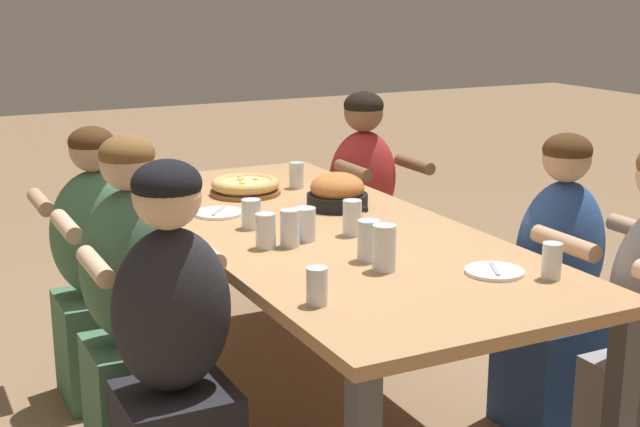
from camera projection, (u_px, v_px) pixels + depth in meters
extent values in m
plane|color=#896B4C|center=(320.00, 409.00, 3.50)|extent=(18.00, 18.00, 0.00)
cube|color=tan|center=(320.00, 232.00, 3.32)|extent=(2.33, 0.99, 0.04)
cube|color=#4C4C51|center=(131.00, 263.00, 4.18)|extent=(0.07, 0.07, 0.70)
cube|color=#4C4C51|center=(299.00, 240.00, 4.56)|extent=(0.07, 0.07, 0.70)
cube|color=#4C4C51|center=(618.00, 424.00, 2.64)|extent=(0.07, 0.07, 0.70)
cylinder|color=brown|center=(245.00, 192.00, 3.82)|extent=(0.30, 0.30, 0.02)
torus|color=tan|center=(245.00, 184.00, 3.81)|extent=(0.29, 0.29, 0.04)
cylinder|color=#E5C675|center=(245.00, 186.00, 3.81)|extent=(0.24, 0.24, 0.04)
cylinder|color=#E5C166|center=(241.00, 178.00, 3.85)|extent=(0.02, 0.02, 0.01)
cylinder|color=#E5C166|center=(256.00, 179.00, 3.84)|extent=(0.02, 0.02, 0.01)
cylinder|color=#E5C166|center=(240.00, 179.00, 3.83)|extent=(0.02, 0.02, 0.01)
cylinder|color=#E5C166|center=(240.00, 176.00, 3.89)|extent=(0.02, 0.02, 0.01)
cylinder|color=#E5C166|center=(242.00, 183.00, 3.76)|extent=(0.02, 0.02, 0.01)
cylinder|color=black|center=(337.00, 201.00, 3.58)|extent=(0.25, 0.25, 0.06)
cylinder|color=black|center=(359.00, 207.00, 3.42)|extent=(0.11, 0.02, 0.02)
ellipsoid|color=#C17038|center=(337.00, 187.00, 3.57)|extent=(0.22, 0.22, 0.12)
cylinder|color=white|center=(219.00, 213.00, 3.48)|extent=(0.19, 0.19, 0.01)
cube|color=#B7B7BC|center=(219.00, 211.00, 3.48)|extent=(0.11, 0.09, 0.01)
cylinder|color=white|center=(495.00, 271.00, 2.77)|extent=(0.19, 0.19, 0.01)
cube|color=#B7B7BC|center=(495.00, 269.00, 2.77)|extent=(0.12, 0.07, 0.01)
cylinder|color=silver|center=(352.00, 218.00, 3.19)|extent=(0.07, 0.07, 0.13)
cylinder|color=black|center=(352.00, 225.00, 3.19)|extent=(0.06, 0.06, 0.07)
cylinder|color=silver|center=(251.00, 214.00, 3.28)|extent=(0.07, 0.07, 0.11)
cylinder|color=black|center=(251.00, 218.00, 3.28)|extent=(0.06, 0.06, 0.07)
cylinder|color=silver|center=(290.00, 228.00, 3.04)|extent=(0.07, 0.07, 0.13)
cylinder|color=black|center=(290.00, 237.00, 3.05)|extent=(0.06, 0.06, 0.06)
cylinder|color=silver|center=(296.00, 175.00, 3.93)|extent=(0.06, 0.06, 0.11)
cylinder|color=black|center=(296.00, 181.00, 3.93)|extent=(0.06, 0.06, 0.06)
cylinder|color=silver|center=(384.00, 248.00, 2.78)|extent=(0.08, 0.08, 0.15)
cylinder|color=silver|center=(384.00, 259.00, 2.79)|extent=(0.07, 0.07, 0.07)
cylinder|color=silver|center=(552.00, 261.00, 2.71)|extent=(0.06, 0.06, 0.11)
cylinder|color=black|center=(551.00, 269.00, 2.72)|extent=(0.05, 0.05, 0.06)
cylinder|color=silver|center=(305.00, 224.00, 3.12)|extent=(0.08, 0.08, 0.12)
cylinder|color=black|center=(305.00, 228.00, 3.12)|extent=(0.07, 0.07, 0.09)
cylinder|color=silver|center=(266.00, 231.00, 3.03)|extent=(0.07, 0.07, 0.12)
cylinder|color=black|center=(266.00, 238.00, 3.03)|extent=(0.06, 0.06, 0.07)
cylinder|color=silver|center=(369.00, 240.00, 2.89)|extent=(0.08, 0.08, 0.14)
cylinder|color=silver|center=(369.00, 247.00, 2.89)|extent=(0.07, 0.07, 0.09)
cylinder|color=silver|center=(317.00, 286.00, 2.49)|extent=(0.06, 0.06, 0.11)
cylinder|color=silver|center=(317.00, 295.00, 2.50)|extent=(0.05, 0.05, 0.06)
cube|color=#477556|center=(104.00, 345.00, 3.56)|extent=(0.32, 0.34, 0.43)
ellipsoid|color=#477556|center=(97.00, 234.00, 3.45)|extent=(0.24, 0.36, 0.50)
sphere|color=tan|center=(92.00, 150.00, 3.37)|extent=(0.17, 0.17, 0.17)
ellipsoid|color=#422814|center=(91.00, 142.00, 3.36)|extent=(0.17, 0.17, 0.12)
cylinder|color=tan|center=(40.00, 202.00, 3.53)|extent=(0.28, 0.06, 0.06)
cylinder|color=tan|center=(125.00, 193.00, 3.68)|extent=(0.28, 0.06, 0.06)
ellipsoid|color=#232328|center=(172.00, 311.00, 2.62)|extent=(0.24, 0.36, 0.51)
sphere|color=beige|center=(167.00, 196.00, 2.54)|extent=(0.20, 0.20, 0.20)
ellipsoid|color=black|center=(167.00, 184.00, 2.53)|extent=(0.20, 0.20, 0.14)
cylinder|color=beige|center=(96.00, 266.00, 2.70)|extent=(0.28, 0.06, 0.06)
cylinder|color=beige|center=(203.00, 252.00, 2.85)|extent=(0.28, 0.06, 0.06)
cube|color=#477556|center=(140.00, 398.00, 3.11)|extent=(0.32, 0.34, 0.43)
ellipsoid|color=#477556|center=(133.00, 266.00, 2.99)|extent=(0.24, 0.36, 0.53)
sphere|color=beige|center=(127.00, 163.00, 2.90)|extent=(0.18, 0.18, 0.18)
ellipsoid|color=brown|center=(127.00, 154.00, 2.90)|extent=(0.18, 0.18, 0.13)
cylinder|color=beige|center=(66.00, 226.00, 3.07)|extent=(0.28, 0.06, 0.06)
cylinder|color=beige|center=(163.00, 215.00, 3.22)|extent=(0.28, 0.06, 0.06)
cube|color=#B22D2D|center=(362.00, 266.00, 4.57)|extent=(0.32, 0.34, 0.43)
ellipsoid|color=#B22D2D|center=(363.00, 179.00, 4.46)|extent=(0.24, 0.36, 0.48)
sphere|color=brown|center=(364.00, 112.00, 4.38)|extent=(0.19, 0.19, 0.19)
ellipsoid|color=black|center=(364.00, 105.00, 4.37)|extent=(0.20, 0.20, 0.14)
cylinder|color=brown|center=(414.00, 164.00, 4.33)|extent=(0.28, 0.06, 0.06)
cylinder|color=brown|center=(353.00, 171.00, 4.18)|extent=(0.28, 0.06, 0.06)
cube|color=#2D5193|center=(552.00, 372.00, 3.32)|extent=(0.32, 0.34, 0.43)
ellipsoid|color=#2D5193|center=(561.00, 251.00, 3.20)|extent=(0.24, 0.36, 0.51)
sphere|color=tan|center=(567.00, 158.00, 3.12)|extent=(0.17, 0.17, 0.17)
ellipsoid|color=#422814|center=(568.00, 150.00, 3.11)|extent=(0.17, 0.17, 0.12)
cylinder|color=tan|center=(565.00, 243.00, 2.92)|extent=(0.28, 0.06, 0.06)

